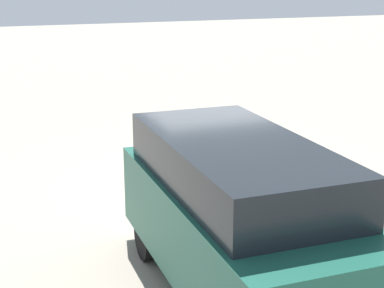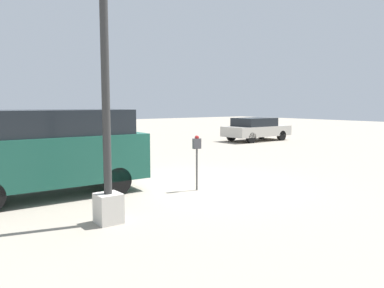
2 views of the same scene
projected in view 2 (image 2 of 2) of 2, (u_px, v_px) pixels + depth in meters
ground_plane at (199, 185)px, 10.07m from camera, size 80.00×80.00×0.00m
parking_meter_near at (197, 150)px, 9.41m from camera, size 0.21×0.14×1.40m
lamp_post at (107, 130)px, 6.72m from camera, size 0.44×0.44×5.69m
parked_van at (49, 150)px, 8.82m from camera, size 4.53×1.96×2.05m
car_distant at (256, 129)px, 22.20m from camera, size 4.16×1.86×1.36m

